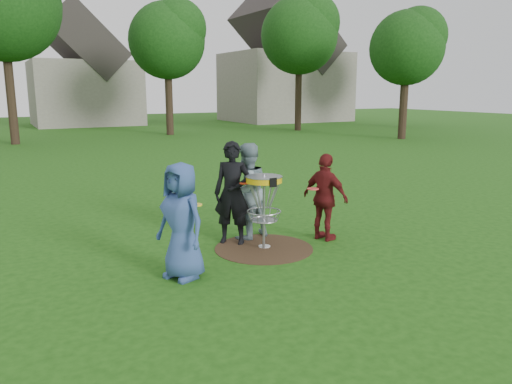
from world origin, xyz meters
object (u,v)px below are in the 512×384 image
player_blue (181,221)px  player_black (233,193)px  player_grey (247,191)px  player_maroon (325,197)px  disc_golf_basket (264,194)px

player_blue → player_black: size_ratio=0.93×
player_blue → player_grey: size_ratio=0.97×
player_blue → player_grey: 2.31m
player_blue → player_black: player_black is taller
player_maroon → disc_golf_basket: player_maroon is taller
player_black → disc_golf_basket: 0.68m
player_grey → player_black: bearing=11.6°
player_blue → player_grey: bearing=103.5°
player_black → disc_golf_basket: bearing=-19.3°
player_black → disc_golf_basket: size_ratio=1.40×
player_maroon → disc_golf_basket: bearing=68.0°
player_grey → disc_golf_basket: size_ratio=1.35×
player_grey → player_maroon: bearing=133.0°
player_grey → disc_golf_basket: player_grey is taller
player_black → player_blue: bearing=-99.7°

